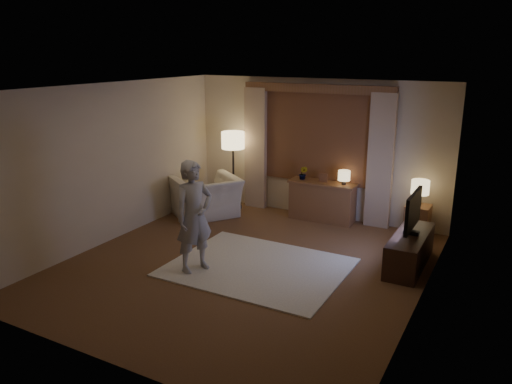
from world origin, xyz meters
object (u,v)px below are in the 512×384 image
Objects in this scene: sideboard at (322,202)px; person at (194,216)px; side_table at (417,221)px; armchair at (206,197)px; tv_stand at (410,250)px.

person is at bearing -104.70° from sideboard.
person is at bearing -130.76° from side_table.
tv_stand is at bearing 117.12° from armchair.
tv_stand is 3.19m from person.
side_table is 1.31m from tv_stand.
tv_stand is 0.87× the size of person.
sideboard is 2.34m from tv_stand.
sideboard reaches higher than side_table.
person is (1.26, -2.14, 0.45)m from armchair.
armchair is (-2.04, -0.85, 0.03)m from sideboard.
side_table is at bearing 136.33° from armchair.
side_table is at bearing -1.64° from sideboard.
armchair is at bearing -168.13° from side_table.
person reaches higher than side_table.
side_table is (1.75, -0.05, -0.07)m from sideboard.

